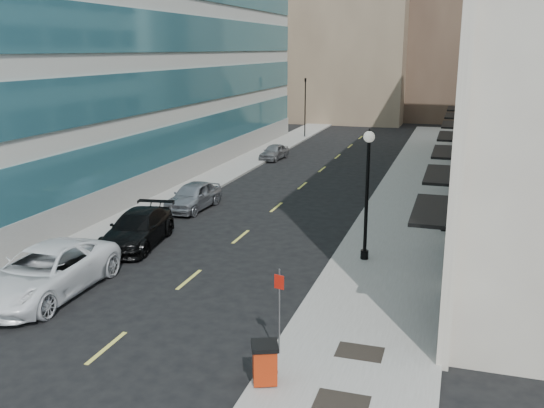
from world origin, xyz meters
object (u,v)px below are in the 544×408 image
Objects in this scene: traffic_signal at (305,82)px; car_grey_sedan at (274,152)px; car_black_pickup at (138,229)px; sign_post at (279,301)px; urn_planter at (446,220)px; lamppost at (367,184)px; car_white_van at (45,272)px; car_silver_sedan at (193,196)px; trash_bin at (265,362)px.

traffic_signal is 13.97m from car_grey_sedan.
traffic_signal is 1.27× the size of car_black_pickup.
sign_post is at bearing -76.51° from traffic_signal.
lamppost is at bearing -120.30° from urn_planter.
urn_planter is at bearing 16.59° from car_black_pickup.
sign_post is (9.49, -8.37, 1.06)m from car_black_pickup.
car_white_van is 1.75× the size of car_grey_sedan.
lamppost reaches higher than car_grey_sedan.
car_silver_sedan is at bearing 136.74° from sign_post.
trash_bin is (10.20, -33.68, 0.14)m from car_grey_sedan.
car_grey_sedan is 3.21× the size of trash_bin.
car_grey_sedan is 1.40× the size of sign_post.
car_black_pickup is (1.31, -36.63, -4.92)m from traffic_signal.
traffic_signal reaches higher than car_white_van.
sign_post is (10.80, -45.01, -3.86)m from traffic_signal.
trash_bin reaches higher than urn_planter.
urn_planter is at bearing 53.09° from trash_bin.
car_white_van is at bearing -100.38° from car_black_pickup.
traffic_signal is at bearing 98.54° from car_grey_sedan.
lamppost reaches higher than car_white_van.
car_grey_sedan is at bearing 129.71° from urn_planter.
car_white_van reaches higher than car_grey_sedan.
urn_planter is (14.40, -17.34, 0.02)m from car_grey_sedan.
traffic_signal is 1.86× the size of car_grey_sedan.
car_black_pickup is 6.55× the size of urn_planter.
car_grey_sedan is 33.59m from sign_post.
sign_post reaches higher than trash_bin.
lamppost is at bearing -3.52° from car_black_pickup.
lamppost is (10.86, 7.21, 2.58)m from car_white_van.
car_silver_sedan is at bearing 89.17° from car_white_van.
lamppost is (11.20, -22.81, 2.86)m from car_grey_sedan.
car_black_pickup is (0.27, 6.38, -0.11)m from car_white_van.
car_white_van is 13.28m from lamppost.
car_grey_sedan is at bearing 121.54° from sign_post.
car_black_pickup is 1.47× the size of car_grey_sedan.
traffic_signal is 48.19m from trash_bin.
car_black_pickup is at bearing -175.56° from lamppost.
sign_post is (-1.10, -9.19, -1.64)m from lamppost.
sign_post is (9.75, -15.17, 1.07)m from car_silver_sedan.
car_grey_sedan reaches higher than urn_planter.
trash_bin is 1.39× the size of urn_planter.
traffic_signal is 30.26m from car_silver_sedan.
car_silver_sedan is at bearing -87.98° from traffic_signal.
car_black_pickup reaches higher than car_silver_sedan.
lamppost is (11.90, -35.81, -2.22)m from traffic_signal.
traffic_signal is 2.60× the size of sign_post.
car_silver_sedan is (-0.26, 6.80, -0.01)m from car_black_pickup.
sign_post reaches higher than car_grey_sedan.
car_black_pickup is at bearing -83.05° from car_grey_sedan.
sign_post is (9.76, -1.99, 0.94)m from car_white_van.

